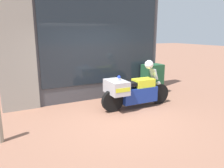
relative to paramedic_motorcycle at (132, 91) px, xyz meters
name	(u,v)px	position (x,y,z in m)	size (l,w,h in m)	color
ground_plane	(116,118)	(-0.80, -0.46, -0.53)	(60.00, 60.00, 0.00)	#8E604C
shop_building	(74,39)	(-1.23, 1.54, 1.48)	(5.35, 0.55, 4.01)	#424247
window_display	(99,83)	(-0.36, 1.57, -0.06)	(3.87, 0.30, 1.99)	slate
paramedic_motorcycle	(132,91)	(0.00, 0.00, 0.00)	(2.29, 0.79, 1.15)	black
utility_cabinet	(152,79)	(1.49, 1.00, 0.01)	(0.71, 0.49, 1.09)	#1E4C2D
white_helmet	(149,65)	(0.57, -0.01, 0.75)	(0.26, 0.26, 0.26)	white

